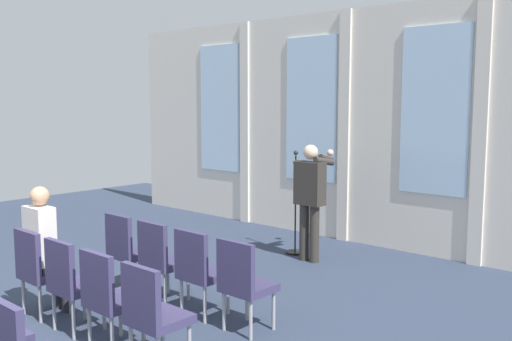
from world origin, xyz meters
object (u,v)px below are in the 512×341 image
chair_r0_c0 (127,247)px  chair_r1_c1 (71,279)px  chair_r0_c1 (161,257)px  chair_r0_c3 (243,280)px  chair_r1_c3 (152,311)px  mic_stand (295,231)px  chair_r0_c2 (199,267)px  speaker (310,194)px  chair_r1_c2 (108,294)px  chair_r1_c0 (39,267)px  audience_r1_c0 (45,244)px

chair_r0_c0 → chair_r1_c1: 1.29m
chair_r0_c1 → chair_r0_c3: same height
chair_r0_c1 → chair_r1_c3: bearing=-41.2°
mic_stand → chair_r0_c3: (1.45, -2.69, 0.20)m
chair_r0_c2 → chair_r1_c3: same height
speaker → chair_r0_c0: bearing=-109.0°
mic_stand → chair_r1_c2: mic_stand is taller
chair_r0_c1 → chair_r0_c3: bearing=0.0°
mic_stand → chair_r0_c3: bearing=-61.7°
chair_r1_c0 → audience_r1_c0: bearing=90.0°
speaker → chair_r1_c1: (-0.23, -3.63, -0.44)m
audience_r1_c0 → chair_r0_c3: bearing=28.5°
mic_stand → chair_r0_c2: size_ratio=1.65×
chair_r0_c2 → chair_r1_c0: size_ratio=1.00×
speaker → chair_r1_c2: 3.68m
mic_stand → chair_r1_c3: 4.08m
audience_r1_c0 → chair_r1_c2: bearing=-3.5°
chair_r0_c3 → chair_r1_c0: bearing=-149.7°
chair_r1_c0 → chair_r1_c2: bearing=0.0°
chair_r0_c0 → chair_r1_c1: bearing=-60.3°
chair_r0_c0 → chair_r0_c1: (0.64, 0.00, 0.00)m
mic_stand → chair_r0_c0: mic_stand is taller
chair_r0_c3 → chair_r1_c1: size_ratio=1.00×
chair_r0_c2 → mic_stand: bearing=106.7°
speaker → mic_stand: size_ratio=1.07×
chair_r0_c0 → speaker: bearing=71.0°
speaker → chair_r0_c2: 2.59m
chair_r1_c3 → chair_r0_c2: bearing=119.7°
chair_r0_c0 → audience_r1_c0: size_ratio=0.68×
chair_r1_c1 → chair_r1_c2: size_ratio=1.00×
chair_r0_c2 → chair_r1_c0: (-1.28, -1.12, 0.00)m
chair_r0_c0 → chair_r0_c2: size_ratio=1.00×
chair_r0_c1 → chair_r1_c2: 1.29m
chair_r0_c0 → chair_r1_c3: (1.91, -1.12, 0.00)m
chair_r0_c3 → chair_r1_c3: 1.12m
chair_r1_c1 → chair_r0_c1: bearing=90.0°
chair_r1_c2 → chair_r1_c3: size_ratio=1.00×
chair_r0_c0 → chair_r1_c0: same height
chair_r1_c0 → audience_r1_c0: 0.24m
speaker → chair_r0_c3: speaker is taller
speaker → chair_r1_c1: 3.67m
chair_r0_c0 → chair_r0_c1: size_ratio=1.00×
chair_r0_c2 → audience_r1_c0: 1.66m
audience_r1_c0 → chair_r0_c0: bearing=90.0°
chair_r0_c0 → chair_r0_c3: bearing=0.0°
chair_r0_c3 → chair_r1_c0: size_ratio=1.00×
chair_r1_c1 → chair_r1_c2: bearing=0.0°
chair_r0_c1 → chair_r0_c2: bearing=0.0°
mic_stand → chair_r1_c2: size_ratio=1.65×
chair_r0_c1 → chair_r1_c3: 1.70m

